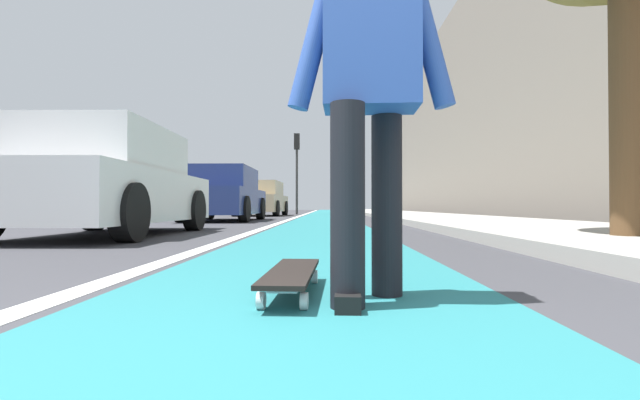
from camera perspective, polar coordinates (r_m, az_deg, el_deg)
ground_plane at (r=10.55m, az=0.40°, el=-3.04°), size 80.00×80.00×0.00m
bike_lane_paint at (r=24.55m, az=0.77°, el=-1.77°), size 56.00×1.84×0.00m
lane_stripe_white at (r=20.58m, az=-2.26°, el=-1.95°), size 52.00×0.16×0.01m
sidewalk_curb at (r=18.83m, az=10.99°, el=-1.85°), size 52.00×3.20×0.13m
building_facade at (r=23.87m, az=16.97°, el=9.97°), size 40.00×1.20×9.73m
skateboard at (r=2.06m, az=-3.66°, el=-9.53°), size 0.85×0.23×0.11m
skater_person at (r=1.97m, az=6.43°, el=14.86°), size 0.45×0.72×1.64m
parked_car_near at (r=6.88m, az=-25.79°, el=1.91°), size 4.03×1.96×1.50m
parked_car_mid at (r=12.74m, az=-12.22°, el=0.62°), size 4.20×1.86×1.50m
parked_car_far at (r=19.36m, az=-7.57°, el=0.09°), size 4.27×2.03×1.49m
traffic_light at (r=22.55m, az=-3.01°, el=5.38°), size 0.33×0.28×4.10m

